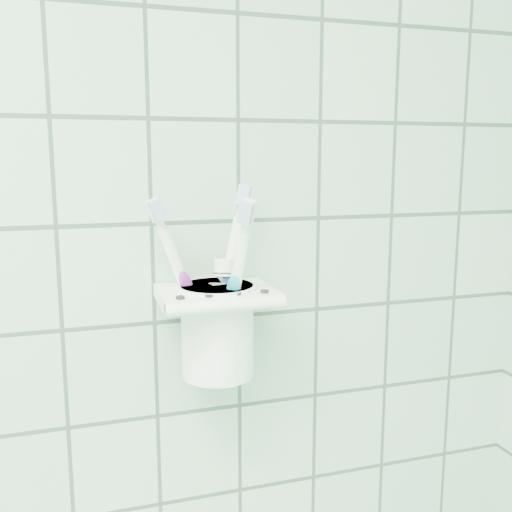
{
  "coord_description": "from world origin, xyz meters",
  "views": [
    {
      "loc": [
        0.53,
        0.56,
        1.44
      ],
      "look_at": [
        0.7,
        1.1,
        1.34
      ],
      "focal_mm": 40.0,
      "sensor_mm": 36.0,
      "label": 1
    }
  ],
  "objects_px": {
    "toothbrush_pink": "(213,276)",
    "toothbrush_blue": "(209,276)",
    "cup": "(217,327)",
    "toothpaste_tube": "(221,308)",
    "holder_bracket": "(216,296)",
    "toothbrush_orange": "(222,276)"
  },
  "relations": [
    {
      "from": "holder_bracket",
      "to": "cup",
      "type": "bearing_deg",
      "value": 59.69
    },
    {
      "from": "toothbrush_pink",
      "to": "toothbrush_blue",
      "type": "height_order",
      "value": "toothbrush_blue"
    },
    {
      "from": "cup",
      "to": "toothpaste_tube",
      "type": "xyz_separation_m",
      "value": [
        0.0,
        -0.01,
        0.02
      ]
    },
    {
      "from": "cup",
      "to": "toothbrush_blue",
      "type": "distance_m",
      "value": 0.06
    },
    {
      "from": "toothpaste_tube",
      "to": "toothbrush_blue",
      "type": "bearing_deg",
      "value": 116.73
    },
    {
      "from": "toothpaste_tube",
      "to": "toothbrush_pink",
      "type": "bearing_deg",
      "value": 83.26
    },
    {
      "from": "toothbrush_blue",
      "to": "toothpaste_tube",
      "type": "height_order",
      "value": "toothbrush_blue"
    },
    {
      "from": "toothbrush_blue",
      "to": "toothbrush_orange",
      "type": "bearing_deg",
      "value": 48.94
    },
    {
      "from": "toothbrush_pink",
      "to": "toothbrush_orange",
      "type": "relative_size",
      "value": 0.99
    },
    {
      "from": "toothpaste_tube",
      "to": "holder_bracket",
      "type": "bearing_deg",
      "value": 119.24
    },
    {
      "from": "cup",
      "to": "toothbrush_orange",
      "type": "bearing_deg",
      "value": 52.43
    },
    {
      "from": "cup",
      "to": "toothbrush_pink",
      "type": "bearing_deg",
      "value": 90.62
    },
    {
      "from": "toothbrush_blue",
      "to": "toothbrush_pink",
      "type": "bearing_deg",
      "value": 88.29
    },
    {
      "from": "toothpaste_tube",
      "to": "toothbrush_orange",
      "type": "bearing_deg",
      "value": 62.3
    },
    {
      "from": "toothbrush_blue",
      "to": "toothpaste_tube",
      "type": "bearing_deg",
      "value": -25.04
    },
    {
      "from": "cup",
      "to": "toothbrush_blue",
      "type": "bearing_deg",
      "value": 156.04
    },
    {
      "from": "toothbrush_pink",
      "to": "cup",
      "type": "bearing_deg",
      "value": -111.33
    },
    {
      "from": "holder_bracket",
      "to": "cup",
      "type": "distance_m",
      "value": 0.04
    },
    {
      "from": "holder_bracket",
      "to": "toothbrush_blue",
      "type": "relative_size",
      "value": 0.6
    },
    {
      "from": "holder_bracket",
      "to": "toothpaste_tube",
      "type": "bearing_deg",
      "value": -48.66
    },
    {
      "from": "holder_bracket",
      "to": "toothbrush_pink",
      "type": "xyz_separation_m",
      "value": [
        0.0,
        0.02,
        0.02
      ]
    },
    {
      "from": "holder_bracket",
      "to": "cup",
      "type": "height_order",
      "value": "same"
    }
  ]
}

